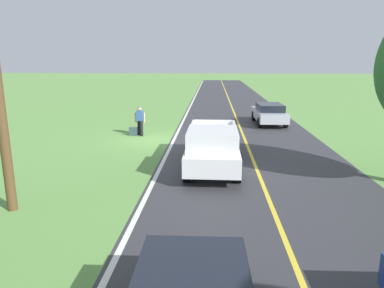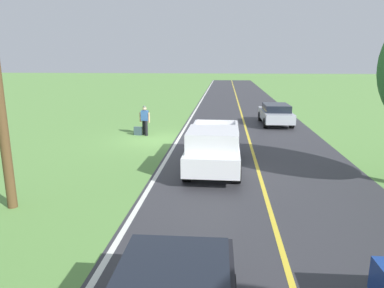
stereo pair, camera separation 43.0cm
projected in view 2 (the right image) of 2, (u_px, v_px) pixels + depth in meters
ground_plane at (157, 140)px, 19.52m from camera, size 200.00×200.00×0.00m
road_surface at (250, 142)px, 19.06m from camera, size 8.24×120.00×0.00m
lane_edge_line at (178, 140)px, 19.42m from camera, size 0.16×117.60×0.00m
lane_centre_line at (250, 142)px, 19.06m from camera, size 0.14×117.60×0.00m
hitchhiker_walking at (145, 119)px, 20.50m from camera, size 0.62×0.53×1.75m
suitcase_carried at (138, 131)px, 20.67m from camera, size 0.47×0.24×0.49m
pickup_truck_passing at (213, 147)px, 13.92m from camera, size 2.14×5.42×1.82m
sedan_near_oncoming at (276, 114)px, 23.99m from camera, size 2.02×4.45×1.41m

